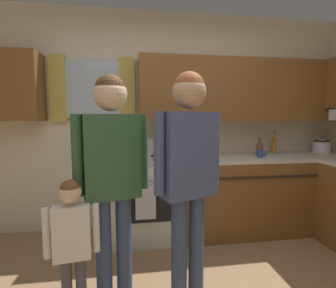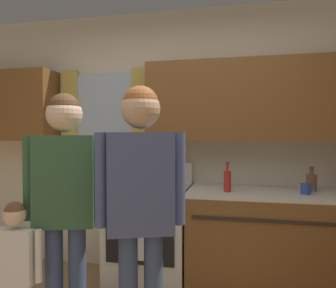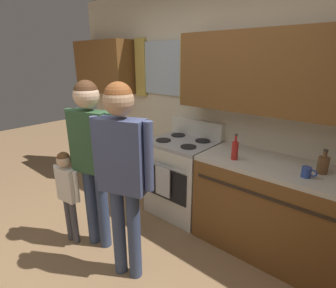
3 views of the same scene
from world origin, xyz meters
The scene contains 11 objects.
back_wall_unit centered at (0.08, 1.81, 1.45)m, with size 4.60×0.42×2.60m.
kitchen_counter_run centered at (1.51, 1.21, 0.45)m, with size 2.13×1.84×0.90m.
stove_oven centered at (-0.20, 1.54, 0.47)m, with size 0.71×0.67×1.10m.
bottle_oil_amber centered at (1.45, 1.70, 1.01)m, with size 0.06×0.06×0.29m.
bottle_squat_brown centered at (1.19, 1.59, 0.98)m, with size 0.08×0.08×0.21m.
bottle_sauce_red centered at (0.50, 1.40, 0.99)m, with size 0.06×0.06×0.25m.
mug_cobalt_blue centered at (1.12, 1.42, 0.94)m, with size 0.11×0.07×0.08m.
stovetop_kettle centered at (2.08, 1.65, 1.00)m, with size 0.27×0.20×0.21m.
adult_holding_child centered at (-0.46, 0.52, 1.02)m, with size 0.49×0.25×1.63m.
adult_in_plaid centered at (0.05, 0.45, 1.04)m, with size 0.48×0.28×1.64m.
small_child centered at (-0.70, 0.36, 0.61)m, with size 0.33×0.13×0.97m.
Camera 1 is at (-0.32, -1.14, 1.34)m, focal length 26.16 mm.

